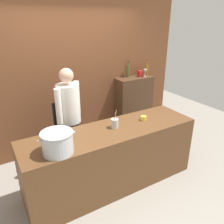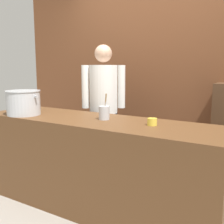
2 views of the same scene
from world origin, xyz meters
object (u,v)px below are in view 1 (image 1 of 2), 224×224
at_px(stockpot_large, 58,143).
at_px(spice_tin_red, 140,74).
at_px(utensil_crock, 115,123).
at_px(chef, 69,114).
at_px(butter_jar, 144,118).
at_px(wine_bottle_amber, 147,70).
at_px(wine_bottle_olive, 128,71).
at_px(wine_glass_wide, 145,71).

height_order(stockpot_large, spice_tin_red, spice_tin_red).
bearing_deg(utensil_crock, spice_tin_red, 41.76).
height_order(chef, spice_tin_red, chef).
distance_m(stockpot_large, butter_jar, 1.39).
bearing_deg(butter_jar, utensil_crock, 179.18).
relative_size(utensil_crock, wine_bottle_amber, 0.78).
distance_m(butter_jar, wine_bottle_olive, 1.44).
bearing_deg(butter_jar, wine_glass_wide, 51.31).
bearing_deg(wine_bottle_amber, stockpot_large, -149.48).
xyz_separation_m(stockpot_large, wine_bottle_olive, (1.95, 1.47, 0.31)).
height_order(chef, stockpot_large, chef).
distance_m(stockpot_large, wine_bottle_olive, 2.46).
xyz_separation_m(stockpot_large, spice_tin_red, (2.19, 1.39, 0.24)).
xyz_separation_m(butter_jar, wine_bottle_olive, (0.58, 1.26, 0.41)).
relative_size(stockpot_large, wine_bottle_olive, 1.32).
bearing_deg(stockpot_large, butter_jar, 8.61).
xyz_separation_m(utensil_crock, butter_jar, (0.50, -0.01, -0.04)).
xyz_separation_m(stockpot_large, butter_jar, (1.37, 0.21, -0.10)).
height_order(butter_jar, spice_tin_red, spice_tin_red).
distance_m(chef, spice_tin_red, 1.85).
bearing_deg(wine_bottle_amber, utensil_crock, -141.62).
bearing_deg(wine_bottle_olive, utensil_crock, -130.71).
bearing_deg(chef, wine_bottle_olive, 169.90).
distance_m(wine_bottle_olive, wine_bottle_amber, 0.41).
distance_m(wine_bottle_amber, spice_tin_red, 0.17).
xyz_separation_m(chef, utensil_crock, (0.42, -0.64, 0.00)).
height_order(butter_jar, wine_bottle_amber, wine_bottle_amber).
bearing_deg(wine_bottle_olive, stockpot_large, -143.03).
bearing_deg(utensil_crock, stockpot_large, -166.17).
xyz_separation_m(utensil_crock, wine_bottle_amber, (1.48, 1.17, 0.37)).
xyz_separation_m(chef, wine_bottle_amber, (1.90, 0.53, 0.37)).
relative_size(chef, stockpot_large, 3.96).
bearing_deg(wine_glass_wide, chef, -165.30).
distance_m(utensil_crock, butter_jar, 0.50).
distance_m(stockpot_large, spice_tin_red, 2.61).
height_order(wine_glass_wide, spice_tin_red, wine_glass_wide).
distance_m(utensil_crock, spice_tin_red, 1.80).
xyz_separation_m(butter_jar, wine_glass_wide, (0.90, 1.12, 0.39)).
relative_size(stockpot_large, wine_glass_wide, 2.82).
bearing_deg(wine_glass_wide, wine_bottle_amber, 34.62).
distance_m(utensil_crock, wine_bottle_olive, 1.69).
relative_size(butter_jar, wine_bottle_amber, 0.26).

